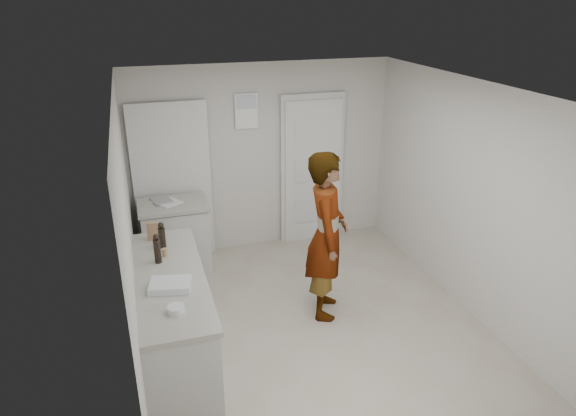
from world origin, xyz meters
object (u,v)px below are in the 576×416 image
object	(u,v)px
egg_bowl	(176,309)
oil_cruet_a	(162,236)
oil_cruet_b	(157,249)
baking_dish	(170,285)
person	(327,236)
cake_mix_box	(153,231)
spice_jar	(165,252)

from	to	relation	value
egg_bowl	oil_cruet_a	bearing A→B (deg)	90.48
oil_cruet_b	baking_dish	world-z (taller)	oil_cruet_b
oil_cruet_a	baking_dish	world-z (taller)	oil_cruet_a
person	oil_cruet_a	xyz separation A→B (m)	(-1.67, 0.24, 0.13)
person	egg_bowl	size ratio (longest dim) A/B	13.23
oil_cruet_b	baking_dish	bearing A→B (deg)	-82.50
person	cake_mix_box	xyz separation A→B (m)	(-1.75, 0.45, 0.10)
oil_cruet_b	baking_dish	distance (m)	0.52
oil_cruet_a	oil_cruet_b	distance (m)	0.31
baking_dish	spice_jar	bearing A→B (deg)	89.56
spice_jar	egg_bowl	world-z (taller)	spice_jar
oil_cruet_a	oil_cruet_b	size ratio (longest dim) A/B	0.93
cake_mix_box	oil_cruet_b	distance (m)	0.52
person	spice_jar	bearing A→B (deg)	108.96
spice_jar	egg_bowl	bearing A→B (deg)	-89.69
person	cake_mix_box	distance (m)	1.81
cake_mix_box	baking_dish	distance (m)	1.02
oil_cruet_a	oil_cruet_b	bearing A→B (deg)	-102.19
cake_mix_box	egg_bowl	xyz separation A→B (m)	(0.09, -1.40, -0.07)
spice_jar	person	bearing A→B (deg)	-1.45
cake_mix_box	person	bearing A→B (deg)	-3.86
oil_cruet_b	spice_jar	bearing A→B (deg)	56.47
person	oil_cruet_a	bearing A→B (deg)	102.18
cake_mix_box	oil_cruet_b	size ratio (longest dim) A/B	0.65
cake_mix_box	oil_cruet_a	size ratio (longest dim) A/B	0.70
cake_mix_box	spice_jar	world-z (taller)	cake_mix_box
spice_jar	oil_cruet_b	size ratio (longest dim) A/B	0.27
oil_cruet_b	oil_cruet_a	bearing A→B (deg)	77.81
oil_cruet_a	baking_dish	distance (m)	0.82
cake_mix_box	spice_jar	size ratio (longest dim) A/B	2.37
person	spice_jar	world-z (taller)	person
cake_mix_box	spice_jar	bearing A→B (deg)	-68.31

